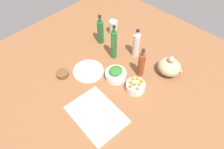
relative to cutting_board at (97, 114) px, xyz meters
The scene contains 31 objects.
tabletop 30.00cm from the cutting_board, 115.52° to the left, with size 190.00×190.00×3.00cm, color brown.
cutting_board is the anchor object (origin of this frame).
plate_tofu 36.21cm from the cutting_board, 146.16° to the left, with size 21.88×21.88×1.20cm, color white.
bowl_greens 32.27cm from the cutting_board, 111.92° to the left, with size 14.60×14.60×5.58cm, color white.
bowl_carrots 32.02cm from the cutting_board, 82.00° to the left, with size 12.80×12.80×5.57cm, color white.
bowl_small_side 40.89cm from the cutting_board, behind, with size 8.68×8.68×3.18cm, color brown.
teapot 61.02cm from the cutting_board, 79.02° to the left, with size 18.26×15.79×15.27cm.
bottle_0 53.39cm from the cutting_board, 121.92° to the left, with size 4.53×4.53×28.75cm.
bottle_1 68.76cm from the cutting_board, 133.63° to the left, with size 4.98×4.98×25.25cm.
bottle_2 60.43cm from the cutting_board, 106.59° to the left, with size 5.07×5.07×23.76cm.
bottle_3 45.34cm from the cutting_board, 92.44° to the left, with size 4.68×4.68×23.62cm.
drinking_glass_0 80.65cm from the cutting_board, 126.42° to the left, with size 6.55×6.55×11.89cm, color white.
carrot_cube_0 33.73cm from the cutting_board, 88.94° to the left, with size 1.80×1.80×1.80cm, color orange.
carrot_cube_1 31.06cm from the cutting_board, 82.08° to the left, with size 1.80×1.80×1.80cm, color orange.
carrot_cube_2 33.68cm from the cutting_board, 78.70° to the left, with size 1.80×1.80×1.80cm, color orange.
carrot_cube_3 35.95cm from the cutting_board, 85.62° to the left, with size 1.80×1.80×1.80cm, color orange.
carrot_cube_4 28.11cm from the cutting_board, 82.67° to the left, with size 1.80×1.80×1.80cm, color orange.
carrot_cube_5 30.47cm from the cutting_board, 87.44° to the left, with size 1.80×1.80×1.80cm, color orange.
carrot_cube_6 30.63cm from the cutting_board, 74.65° to the left, with size 1.80×1.80×1.80cm, color orange.
carrot_cube_7 36.49cm from the cutting_board, 80.43° to the left, with size 1.80×1.80×1.80cm, color orange.
chopped_greens_mound 32.91cm from the cutting_board, 111.92° to the left, with size 9.78×9.09×3.63cm, color #2E6C25.
tofu_cube_0 36.11cm from the cutting_board, 152.37° to the left, with size 2.20×2.20×2.20cm, color white.
tofu_cube_1 32.14cm from the cutting_board, 147.48° to the left, with size 2.20×2.20×2.20cm, color white.
tofu_cube_2 35.97cm from the cutting_board, 145.75° to the left, with size 2.20×2.20×2.20cm, color #F3DFCD.
tofu_cube_3 35.84cm from the cutting_board, 139.09° to the left, with size 2.20×2.20×2.20cm, color white.
tofu_cube_4 40.13cm from the cutting_board, 149.96° to the left, with size 2.20×2.20×2.20cm, color white.
tofu_cube_5 40.99cm from the cutting_board, 144.48° to the left, with size 2.20×2.20×2.20cm, color white.
dumpling_0 6.27cm from the cutting_board, ahead, with size 5.95×5.65×2.09cm, color beige.
dumpling_1 6.97cm from the cutting_board, 77.01° to the left, with size 5.41×4.83×2.93cm, color beige.
dumpling_2 7.53cm from the cutting_board, 92.52° to the right, with size 5.36×4.87×2.62cm, color beige.
dumpling_3 9.22cm from the cutting_board, 113.95° to the left, with size 5.95×5.82×2.45cm, color beige.
Camera 1 is at (64.58, -66.95, 117.54)cm, focal length 33.70 mm.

